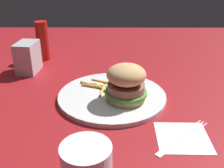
{
  "coord_description": "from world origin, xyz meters",
  "views": [
    {
      "loc": [
        0.01,
        0.64,
        0.34
      ],
      "look_at": [
        0.02,
        0.01,
        0.04
      ],
      "focal_mm": 42.43,
      "sensor_mm": 36.0,
      "label": 1
    }
  ],
  "objects": [
    {
      "name": "ground_plane",
      "position": [
        0.0,
        0.0,
        0.0
      ],
      "size": [
        1.6,
        1.6,
        0.0
      ],
      "primitive_type": "plane",
      "color": "maroon"
    },
    {
      "name": "plate",
      "position": [
        0.02,
        0.01,
        0.01
      ],
      "size": [
        0.29,
        0.29,
        0.01
      ],
      "primitive_type": "cylinder",
      "color": "silver",
      "rests_on": "ground_plane"
    },
    {
      "name": "napkin",
      "position": [
        -0.13,
        0.18,
        0.0
      ],
      "size": [
        0.11,
        0.11,
        0.0
      ],
      "primitive_type": "cube",
      "rotation": [
        0.0,
        0.0,
        -0.02
      ],
      "color": "white",
      "rests_on": "ground_plane"
    },
    {
      "name": "fork",
      "position": [
        -0.13,
        0.18,
        0.0
      ],
      "size": [
        0.14,
        0.13,
        0.0
      ],
      "color": "silver",
      "rests_on": "napkin"
    },
    {
      "name": "napkin_dispenser",
      "position": [
        0.29,
        -0.18,
        0.05
      ],
      "size": [
        0.07,
        0.1,
        0.1
      ],
      "primitive_type": "cube",
      "rotation": [
        0.0,
        0.0,
        4.62
      ],
      "color": "#B7BABF",
      "rests_on": "ground_plane"
    },
    {
      "name": "sandwich",
      "position": [
        -0.02,
        0.04,
        0.06
      ],
      "size": [
        0.11,
        0.11,
        0.1
      ],
      "color": "tan",
      "rests_on": "plate"
    },
    {
      "name": "ketchup_bottle",
      "position": [
        0.27,
        -0.3,
        0.07
      ],
      "size": [
        0.04,
        0.04,
        0.14
      ],
      "primitive_type": "cylinder",
      "color": "#B21914",
      "rests_on": "ground_plane"
    },
    {
      "name": "fries_pile",
      "position": [
        0.05,
        -0.03,
        0.02
      ],
      "size": [
        0.11,
        0.1,
        0.01
      ],
      "color": "gold",
      "rests_on": "plate"
    }
  ]
}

